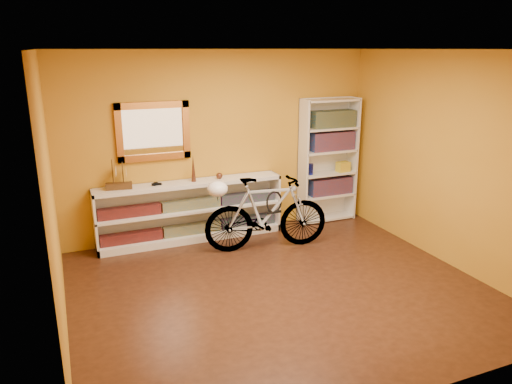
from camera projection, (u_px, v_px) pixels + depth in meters
name	position (u px, v px, depth m)	size (l,w,h in m)	color
floor	(280.00, 289.00, 5.50)	(4.50, 4.00, 0.01)	black
ceiling	(283.00, 49.00, 4.76)	(4.50, 4.00, 0.01)	silver
back_wall	(221.00, 144.00, 6.90)	(4.50, 0.01, 2.60)	#BA7E1C
left_wall	(51.00, 203.00, 4.30)	(0.01, 4.00, 2.60)	#BA7E1C
right_wall	(448.00, 160.00, 5.96)	(0.01, 4.00, 2.60)	#BA7E1C
gilt_mirror	(153.00, 131.00, 6.45)	(0.98, 0.06, 0.78)	#95511B
wall_socket	(278.00, 207.00, 7.51)	(0.09, 0.01, 0.09)	silver
console_unit	(191.00, 211.00, 6.79)	(2.60, 0.35, 0.85)	silver
cd_row_lower	(192.00, 229.00, 6.85)	(2.50, 0.13, 0.14)	black
cd_row_upper	(191.00, 204.00, 6.74)	(2.50, 0.13, 0.14)	navy
model_ship	(118.00, 174.00, 6.27)	(0.34, 0.13, 0.40)	#3B2510
toy_car	(157.00, 185.00, 6.50)	(0.00, 0.00, 0.00)	black
bronze_ornament	(193.00, 168.00, 6.64)	(0.07, 0.07, 0.38)	#532B1C
decorative_orb	(219.00, 176.00, 6.82)	(0.09, 0.09, 0.09)	#532B1C
bookcase	(328.00, 161.00, 7.47)	(0.90, 0.30, 1.90)	silver
book_row_a	(330.00, 186.00, 7.60)	(0.70, 0.22, 0.26)	maroon
book_row_b	(332.00, 141.00, 7.40)	(0.70, 0.22, 0.28)	maroon
book_row_c	(333.00, 119.00, 7.31)	(0.70, 0.22, 0.25)	#163C4F
travel_mug	(311.00, 169.00, 7.37)	(0.08, 0.08, 0.17)	#161E9A
red_tin	(317.00, 122.00, 7.25)	(0.15, 0.15, 0.19)	maroon
yellow_bag	(343.00, 167.00, 7.56)	(0.20, 0.13, 0.15)	gold
bicycle	(267.00, 213.00, 6.47)	(1.71, 0.44, 1.01)	silver
helmet	(218.00, 189.00, 6.21)	(0.27, 0.25, 0.20)	white
u_lock	(274.00, 202.00, 6.45)	(0.23, 0.23, 0.02)	black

